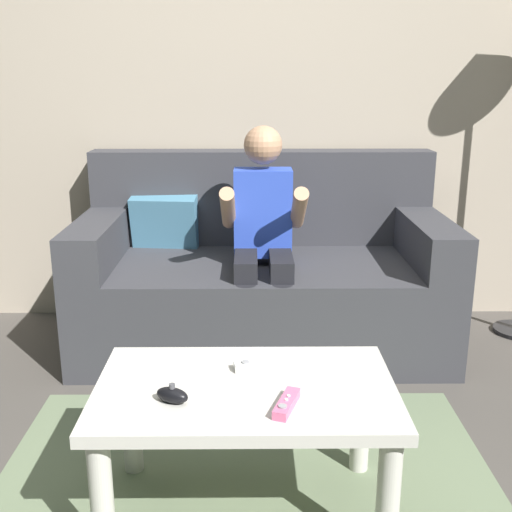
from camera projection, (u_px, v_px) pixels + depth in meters
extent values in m
cube|color=#B2A38E|center=(244.00, 70.00, 3.02)|extent=(4.87, 0.05, 2.50)
cube|color=#38383D|center=(263.00, 303.00, 2.88)|extent=(1.66, 0.80, 0.42)
cube|color=#38383D|center=(262.00, 197.00, 3.07)|extent=(1.66, 0.16, 0.46)
cube|color=#38383D|center=(99.00, 239.00, 2.79)|extent=(0.18, 0.80, 0.20)
cube|color=#38383D|center=(426.00, 239.00, 2.81)|extent=(0.18, 0.80, 0.20)
cube|color=teal|center=(165.00, 221.00, 3.02)|extent=(0.33, 0.20, 0.27)
cylinder|color=black|center=(246.00, 333.00, 2.55)|extent=(0.08, 0.08, 0.42)
cylinder|color=black|center=(282.00, 333.00, 2.55)|extent=(0.08, 0.08, 0.42)
cube|color=black|center=(246.00, 264.00, 2.63)|extent=(0.10, 0.31, 0.10)
cube|color=black|center=(281.00, 264.00, 2.63)|extent=(0.10, 0.31, 0.10)
cube|color=blue|center=(263.00, 212.00, 2.73)|extent=(0.25, 0.15, 0.38)
cylinder|color=tan|center=(228.00, 208.00, 2.58)|extent=(0.06, 0.28, 0.22)
cylinder|color=tan|center=(299.00, 208.00, 2.58)|extent=(0.06, 0.28, 0.22)
sphere|color=tan|center=(263.00, 145.00, 2.64)|extent=(0.16, 0.16, 0.16)
cube|color=beige|center=(245.00, 391.00, 1.70)|extent=(0.82, 0.50, 0.04)
cylinder|color=beige|center=(102.00, 503.00, 1.56)|extent=(0.06, 0.06, 0.37)
cylinder|color=beige|center=(388.00, 501.00, 1.57)|extent=(0.06, 0.06, 0.37)
cylinder|color=beige|center=(131.00, 419.00, 1.95)|extent=(0.06, 0.06, 0.37)
cylinder|color=beige|center=(361.00, 417.00, 1.96)|extent=(0.06, 0.06, 0.37)
cube|color=#6B7A5B|center=(246.00, 510.00, 1.81)|extent=(1.57, 1.38, 0.01)
cube|color=white|center=(258.00, 365.00, 1.79)|extent=(0.14, 0.06, 0.02)
cylinder|color=#99999E|center=(245.00, 362.00, 1.78)|extent=(0.02, 0.02, 0.00)
cylinder|color=silver|center=(257.00, 361.00, 1.79)|extent=(0.01, 0.01, 0.00)
cylinder|color=silver|center=(264.00, 360.00, 1.79)|extent=(0.01, 0.01, 0.00)
ellipsoid|color=black|center=(172.00, 395.00, 1.60)|extent=(0.10, 0.08, 0.04)
cylinder|color=#4C4C51|center=(172.00, 386.00, 1.60)|extent=(0.02, 0.02, 0.01)
cube|color=pink|center=(287.00, 404.00, 1.58)|extent=(0.08, 0.14, 0.02)
cylinder|color=#99999E|center=(282.00, 406.00, 1.54)|extent=(0.02, 0.02, 0.00)
cylinder|color=silver|center=(286.00, 400.00, 1.57)|extent=(0.01, 0.01, 0.00)
cylinder|color=silver|center=(289.00, 396.00, 1.59)|extent=(0.01, 0.01, 0.00)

